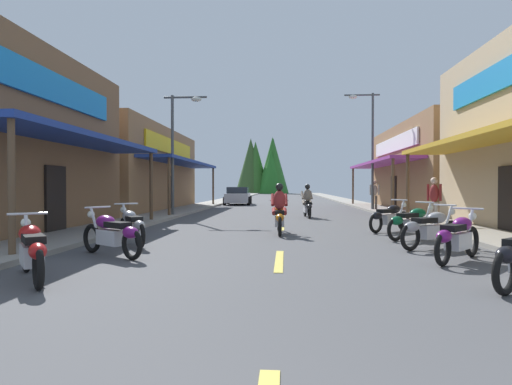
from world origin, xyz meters
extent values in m
cube|color=#4C4C4F|center=(0.00, 34.48, -0.05)|extent=(9.71, 98.97, 0.10)
cube|color=gray|center=(-5.89, 34.48, 0.06)|extent=(2.06, 98.97, 0.12)
cube|color=gray|center=(5.89, 34.48, 0.06)|extent=(2.06, 98.97, 0.12)
cube|color=#E0C64C|center=(0.00, 8.18, 0.01)|extent=(0.16, 2.40, 0.01)
cube|color=#E0C64C|center=(0.00, 14.98, 0.01)|extent=(0.16, 2.40, 0.01)
cube|color=#E0C64C|center=(0.00, 21.16, 0.01)|extent=(0.16, 2.40, 0.01)
cube|color=#E0C64C|center=(0.00, 28.08, 0.01)|extent=(0.16, 2.40, 0.01)
cube|color=#E0C64C|center=(0.00, 34.56, 0.01)|extent=(0.16, 2.40, 0.01)
cube|color=#E0C64C|center=(0.00, 41.12, 0.01)|extent=(0.16, 2.40, 0.01)
cube|color=#E0C64C|center=(0.00, 47.09, 0.01)|extent=(0.16, 2.40, 0.01)
cube|color=#E0C64C|center=(0.00, 53.85, 0.01)|extent=(0.16, 2.40, 0.01)
cube|color=#E0C64C|center=(0.00, 59.29, 0.01)|extent=(0.16, 2.40, 0.01)
cube|color=#E0C64C|center=(0.00, 64.86, 0.01)|extent=(0.16, 2.40, 0.01)
cube|color=#E0C64C|center=(0.00, 70.90, 0.01)|extent=(0.16, 2.40, 0.01)
cube|color=#E0C64C|center=(0.00, 76.93, 0.01)|extent=(0.16, 2.40, 0.01)
cube|color=navy|center=(-6.02, 12.24, 2.90)|extent=(1.80, 9.13, 0.16)
cylinder|color=brown|center=(-5.32, 7.88, 1.41)|extent=(0.14, 0.14, 2.82)
cylinder|color=brown|center=(-5.32, 16.61, 1.41)|extent=(0.14, 0.14, 2.82)
cube|color=#197FCC|center=(-6.86, 12.24, 4.46)|extent=(0.10, 7.10, 0.90)
cube|color=black|center=(-6.88, 12.24, 1.05)|extent=(0.08, 1.10, 2.10)
cube|color=olive|center=(-11.23, 25.27, 2.50)|extent=(8.63, 13.82, 4.99)
cube|color=navy|center=(-6.02, 25.27, 2.90)|extent=(1.80, 12.44, 0.16)
cylinder|color=brown|center=(-5.32, 19.25, 1.41)|extent=(0.14, 0.14, 2.82)
cylinder|color=brown|center=(-5.32, 31.29, 1.41)|extent=(0.14, 0.14, 2.82)
cube|color=yellow|center=(-6.86, 25.27, 3.90)|extent=(0.10, 9.68, 0.90)
cube|color=black|center=(-6.88, 25.27, 1.05)|extent=(0.08, 1.10, 2.10)
cube|color=gold|center=(6.02, 13.15, 2.90)|extent=(1.80, 10.51, 0.16)
cylinder|color=brown|center=(5.32, 18.20, 1.41)|extent=(0.14, 0.14, 2.82)
cube|color=#197FCC|center=(6.86, 13.15, 4.95)|extent=(0.10, 8.18, 0.90)
cube|color=black|center=(6.88, 13.15, 1.05)|extent=(0.08, 1.10, 2.10)
cube|color=olive|center=(10.13, 26.72, 2.61)|extent=(6.42, 13.87, 5.22)
cube|color=#8C338C|center=(6.02, 26.72, 2.90)|extent=(1.80, 12.48, 0.16)
cylinder|color=brown|center=(5.32, 20.68, 1.41)|extent=(0.14, 0.14, 2.82)
cylinder|color=brown|center=(5.32, 32.76, 1.41)|extent=(0.14, 0.14, 2.82)
cube|color=white|center=(6.86, 26.72, 4.08)|extent=(0.10, 9.71, 0.90)
cube|color=black|center=(6.88, 26.72, 1.05)|extent=(0.08, 1.10, 2.10)
cylinder|color=#474C51|center=(-5.26, 19.62, 2.90)|extent=(0.14, 0.14, 5.80)
cylinder|color=#474C51|center=(-4.63, 19.62, 5.70)|extent=(2.06, 0.10, 0.10)
ellipsoid|color=silver|center=(-4.10, 19.62, 5.60)|extent=(0.50, 0.30, 0.24)
cylinder|color=#474C51|center=(5.26, 25.16, 3.48)|extent=(0.14, 0.14, 6.96)
cylinder|color=#474C51|center=(4.63, 25.16, 6.86)|extent=(2.06, 0.10, 0.10)
ellipsoid|color=silver|center=(4.10, 25.16, 6.76)|extent=(0.50, 0.30, 0.24)
torus|color=black|center=(3.08, 5.73, 0.32)|extent=(0.56, 0.48, 0.64)
ellipsoid|color=black|center=(3.11, 5.77, 0.55)|extent=(0.49, 0.46, 0.24)
torus|color=black|center=(4.01, 8.93, 0.32)|extent=(0.50, 0.54, 0.64)
torus|color=black|center=(3.01, 7.80, 0.32)|extent=(0.50, 0.54, 0.64)
cube|color=silver|center=(3.51, 8.37, 0.40)|extent=(0.67, 0.71, 0.32)
ellipsoid|color=#721972|center=(3.64, 8.52, 0.72)|extent=(0.61, 0.63, 0.28)
cube|color=black|center=(3.34, 8.18, 0.68)|extent=(0.61, 0.63, 0.12)
ellipsoid|color=#721972|center=(3.05, 7.84, 0.55)|extent=(0.47, 0.49, 0.24)
cylinder|color=silver|center=(3.92, 8.83, 0.65)|extent=(0.29, 0.32, 0.71)
cylinder|color=silver|center=(3.84, 8.74, 1.02)|extent=(0.48, 0.43, 0.04)
sphere|color=white|center=(4.03, 8.95, 0.85)|extent=(0.16, 0.16, 0.16)
torus|color=black|center=(4.19, 10.51, 0.32)|extent=(0.58, 0.45, 0.64)
torus|color=black|center=(2.96, 9.64, 0.32)|extent=(0.58, 0.45, 0.64)
cube|color=silver|center=(3.57, 10.07, 0.40)|extent=(0.73, 0.63, 0.32)
ellipsoid|color=#99999E|center=(3.74, 10.19, 0.72)|extent=(0.64, 0.58, 0.28)
cube|color=black|center=(3.37, 9.93, 0.68)|extent=(0.65, 0.57, 0.12)
ellipsoid|color=#99999E|center=(3.00, 9.67, 0.55)|extent=(0.50, 0.45, 0.24)
cylinder|color=silver|center=(4.08, 10.43, 0.65)|extent=(0.34, 0.26, 0.71)
cylinder|color=silver|center=(3.98, 10.36, 1.02)|extent=(0.38, 0.51, 0.04)
sphere|color=white|center=(4.21, 10.52, 0.85)|extent=(0.16, 0.16, 0.16)
torus|color=black|center=(4.26, 12.24, 0.32)|extent=(0.57, 0.46, 0.64)
torus|color=black|center=(3.07, 11.34, 0.32)|extent=(0.57, 0.46, 0.64)
cube|color=silver|center=(3.66, 11.79, 0.40)|extent=(0.73, 0.64, 0.32)
ellipsoid|color=#0C5933|center=(3.82, 11.91, 0.72)|extent=(0.64, 0.59, 0.28)
cube|color=black|center=(3.46, 11.64, 0.68)|extent=(0.65, 0.58, 0.12)
ellipsoid|color=#0C5933|center=(3.11, 11.37, 0.55)|extent=(0.50, 0.46, 0.24)
cylinder|color=silver|center=(4.16, 12.17, 0.65)|extent=(0.33, 0.27, 0.71)
cylinder|color=silver|center=(4.06, 12.09, 1.02)|extent=(0.39, 0.50, 0.04)
sphere|color=white|center=(4.29, 12.26, 0.85)|extent=(0.16, 0.16, 0.16)
torus|color=black|center=(4.06, 14.24, 0.32)|extent=(0.54, 0.50, 0.64)
torus|color=black|center=(2.95, 13.24, 0.32)|extent=(0.54, 0.50, 0.64)
cube|color=silver|center=(3.51, 13.74, 0.40)|extent=(0.71, 0.68, 0.32)
ellipsoid|color=black|center=(3.65, 13.88, 0.72)|extent=(0.63, 0.61, 0.28)
cube|color=black|center=(3.32, 13.58, 0.68)|extent=(0.63, 0.61, 0.12)
ellipsoid|color=black|center=(2.98, 13.27, 0.55)|extent=(0.49, 0.47, 0.24)
cylinder|color=silver|center=(3.97, 14.16, 0.65)|extent=(0.32, 0.29, 0.71)
cylinder|color=silver|center=(3.88, 14.08, 1.02)|extent=(0.43, 0.47, 0.04)
sphere|color=white|center=(4.09, 14.26, 0.85)|extent=(0.16, 0.16, 0.16)
torus|color=black|center=(-4.31, 6.77, 0.32)|extent=(0.48, 0.56, 0.64)
torus|color=black|center=(-3.38, 5.59, 0.32)|extent=(0.48, 0.56, 0.64)
cube|color=silver|center=(-3.85, 6.18, 0.40)|extent=(0.65, 0.72, 0.32)
ellipsoid|color=#A51414|center=(-3.97, 6.33, 0.72)|extent=(0.60, 0.64, 0.28)
cube|color=black|center=(-3.69, 5.98, 0.68)|extent=(0.59, 0.64, 0.12)
ellipsoid|color=#A51414|center=(-3.41, 5.63, 0.55)|extent=(0.46, 0.49, 0.24)
cylinder|color=silver|center=(-4.23, 6.66, 0.65)|extent=(0.28, 0.33, 0.71)
cylinder|color=silver|center=(-4.16, 6.57, 1.02)|extent=(0.50, 0.40, 0.04)
sphere|color=white|center=(-4.33, 6.79, 0.85)|extent=(0.16, 0.16, 0.16)
torus|color=black|center=(-4.16, 8.89, 0.32)|extent=(0.58, 0.45, 0.64)
torus|color=black|center=(-2.93, 8.03, 0.32)|extent=(0.58, 0.45, 0.64)
cube|color=silver|center=(-3.54, 8.46, 0.40)|extent=(0.73, 0.63, 0.32)
ellipsoid|color=#721972|center=(-3.71, 8.58, 0.72)|extent=(0.64, 0.58, 0.28)
cube|color=black|center=(-3.34, 8.32, 0.68)|extent=(0.65, 0.57, 0.12)
ellipsoid|color=#721972|center=(-2.97, 8.06, 0.55)|extent=(0.50, 0.45, 0.24)
cylinder|color=silver|center=(-4.05, 8.82, 0.65)|extent=(0.34, 0.26, 0.71)
cylinder|color=silver|center=(-3.95, 8.75, 1.02)|extent=(0.38, 0.51, 0.04)
sphere|color=white|center=(-4.18, 8.91, 0.85)|extent=(0.16, 0.16, 0.16)
torus|color=black|center=(-4.17, 10.75, 0.32)|extent=(0.45, 0.58, 0.64)
torus|color=black|center=(-3.30, 9.53, 0.32)|extent=(0.45, 0.58, 0.64)
cube|color=silver|center=(-3.73, 10.14, 0.40)|extent=(0.63, 0.73, 0.32)
ellipsoid|color=#99999E|center=(-3.85, 10.30, 0.72)|extent=(0.59, 0.64, 0.28)
cube|color=black|center=(-3.59, 9.94, 0.68)|extent=(0.58, 0.65, 0.12)
ellipsoid|color=#99999E|center=(-3.32, 9.57, 0.55)|extent=(0.45, 0.50, 0.24)
cylinder|color=silver|center=(-4.09, 10.64, 0.65)|extent=(0.26, 0.34, 0.71)
cylinder|color=silver|center=(-4.02, 10.55, 1.02)|extent=(0.51, 0.38, 0.04)
sphere|color=white|center=(-4.18, 10.78, 0.85)|extent=(0.16, 0.16, 0.16)
torus|color=black|center=(-0.09, 13.63, 0.32)|extent=(0.12, 0.64, 0.64)
torus|color=black|center=(-0.04, 12.13, 0.32)|extent=(0.12, 0.64, 0.64)
cube|color=silver|center=(-0.07, 12.88, 0.40)|extent=(0.30, 0.71, 0.32)
ellipsoid|color=#BF660C|center=(-0.07, 13.08, 0.72)|extent=(0.34, 0.57, 0.28)
cube|color=black|center=(-0.06, 12.63, 0.68)|extent=(0.30, 0.61, 0.12)
ellipsoid|color=#BF660C|center=(-0.04, 12.18, 0.55)|extent=(0.25, 0.45, 0.24)
cylinder|color=silver|center=(-0.09, 13.50, 0.65)|extent=(0.07, 0.37, 0.71)
cylinder|color=silver|center=(-0.08, 13.38, 1.02)|extent=(0.60, 0.06, 0.04)
sphere|color=white|center=(-0.09, 13.65, 0.85)|extent=(0.16, 0.16, 0.16)
ellipsoid|color=maroon|center=(-0.06, 12.73, 1.05)|extent=(0.39, 0.39, 0.64)
sphere|color=black|center=(-0.06, 12.78, 1.45)|extent=(0.24, 0.24, 0.24)
cylinder|color=maroon|center=(-0.23, 12.89, 0.70)|extent=(0.15, 0.43, 0.24)
cylinder|color=maroon|center=(-0.28, 13.02, 1.05)|extent=(0.12, 0.51, 0.40)
cylinder|color=maroon|center=(0.09, 12.90, 0.70)|extent=(0.15, 0.43, 0.24)
cylinder|color=maroon|center=(0.14, 13.03, 1.05)|extent=(0.12, 0.51, 0.40)
torus|color=black|center=(1.08, 20.45, 0.32)|extent=(0.15, 0.65, 0.64)
torus|color=black|center=(1.20, 18.95, 0.32)|extent=(0.15, 0.65, 0.64)
cube|color=silver|center=(1.14, 19.70, 0.40)|extent=(0.34, 0.72, 0.32)
ellipsoid|color=black|center=(1.12, 19.90, 0.72)|extent=(0.37, 0.58, 0.28)
cube|color=black|center=(1.16, 19.45, 0.68)|extent=(0.33, 0.62, 0.12)
ellipsoid|color=black|center=(1.20, 19.00, 0.55)|extent=(0.28, 0.46, 0.24)
cylinder|color=silver|center=(1.09, 20.32, 0.65)|extent=(0.09, 0.38, 0.71)
cylinder|color=silver|center=(1.10, 20.20, 1.02)|extent=(0.60, 0.09, 0.04)
sphere|color=white|center=(1.07, 20.48, 0.85)|extent=(0.16, 0.16, 0.16)
ellipsoid|color=#726659|center=(1.15, 19.55, 1.05)|extent=(0.41, 0.41, 0.64)
sphere|color=black|center=(1.15, 19.60, 1.45)|extent=(0.24, 0.24, 0.24)
cylinder|color=#726659|center=(0.98, 19.70, 0.70)|extent=(0.17, 0.43, 0.24)
cylinder|color=#726659|center=(0.92, 19.83, 1.05)|extent=(0.14, 0.51, 0.40)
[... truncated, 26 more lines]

